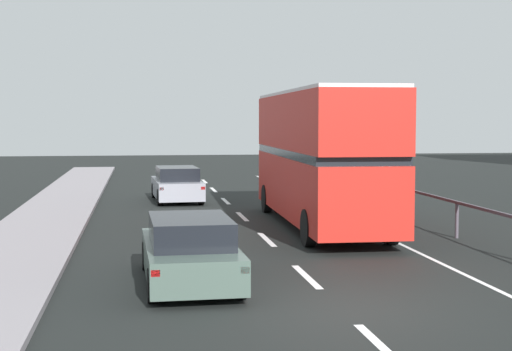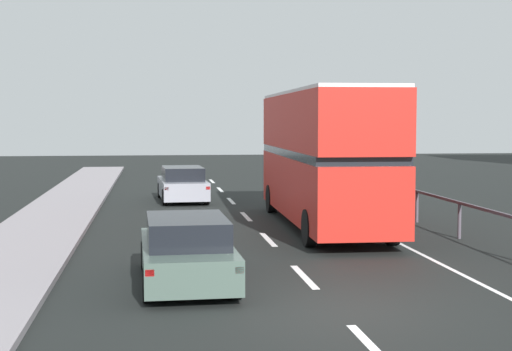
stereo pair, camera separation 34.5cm
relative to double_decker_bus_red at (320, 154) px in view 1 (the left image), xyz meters
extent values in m
cube|color=black|center=(-2.10, -10.15, -2.33)|extent=(74.52, 120.00, 0.10)
cube|color=silver|center=(-2.10, -12.62, -2.28)|extent=(0.16, 2.48, 0.01)
cube|color=silver|center=(-2.10, -7.47, -2.28)|extent=(0.16, 2.48, 0.01)
cube|color=silver|center=(-2.10, -2.33, -2.28)|extent=(0.16, 2.48, 0.01)
cube|color=silver|center=(-2.10, 2.82, -2.28)|extent=(0.16, 2.48, 0.01)
cube|color=silver|center=(-2.10, 7.96, -2.28)|extent=(0.16, 2.48, 0.01)
cube|color=silver|center=(-2.10, 13.11, -2.28)|extent=(0.16, 2.48, 0.01)
cube|color=silver|center=(-2.10, 18.25, -2.28)|extent=(0.16, 2.48, 0.01)
cube|color=silver|center=(1.35, -1.15, -2.28)|extent=(0.12, 46.00, 0.01)
cube|color=#49434C|center=(3.29, -1.15, -1.26)|extent=(0.08, 42.00, 0.08)
cylinder|color=#49434C|center=(3.29, -2.90, -1.77)|extent=(0.10, 0.10, 1.02)
cylinder|color=#49434C|center=(3.29, 0.60, -1.77)|extent=(0.10, 0.10, 1.02)
cylinder|color=#49434C|center=(3.29, 4.10, -1.77)|extent=(0.10, 0.10, 1.02)
cylinder|color=#49434C|center=(3.29, 7.60, -1.77)|extent=(0.10, 0.10, 1.02)
cylinder|color=#49434C|center=(3.29, 11.10, -1.77)|extent=(0.10, 0.10, 1.02)
cylinder|color=#49434C|center=(3.29, 14.60, -1.77)|extent=(0.10, 0.10, 1.02)
cylinder|color=#49434C|center=(3.29, 18.10, -1.77)|extent=(0.10, 0.10, 1.02)
cube|color=#B31F17|center=(0.00, -0.01, -1.00)|extent=(2.66, 10.65, 1.86)
cube|color=black|center=(0.00, -0.01, 0.05)|extent=(2.67, 10.22, 0.24)
cube|color=#B31F17|center=(0.00, -0.01, 1.02)|extent=(2.66, 10.65, 1.70)
cube|color=silver|center=(0.00, -0.01, 1.92)|extent=(2.61, 10.43, 0.10)
cube|color=black|center=(0.11, 5.27, -0.91)|extent=(2.20, 0.08, 1.30)
cube|color=yellow|center=(0.11, 5.27, 1.45)|extent=(1.47, 0.07, 0.28)
cylinder|color=black|center=(-1.04, 3.91, -1.78)|extent=(0.30, 1.01, 1.00)
cylinder|color=black|center=(1.20, 3.87, -1.78)|extent=(0.30, 1.01, 1.00)
cylinder|color=black|center=(-1.20, -3.68, -1.78)|extent=(0.30, 1.01, 1.00)
cylinder|color=black|center=(1.05, -3.73, -1.78)|extent=(0.30, 1.01, 1.00)
cube|color=#40524A|center=(-4.62, -7.75, -1.76)|extent=(1.90, 4.55, 0.67)
cube|color=black|center=(-4.62, -7.97, -1.16)|extent=(1.64, 2.52, 0.55)
cube|color=red|center=(-5.36, -9.99, -1.60)|extent=(0.16, 0.06, 0.12)
cube|color=red|center=(-3.77, -9.95, -1.60)|extent=(0.16, 0.06, 0.12)
cylinder|color=black|center=(-5.47, -6.22, -1.96)|extent=(0.22, 0.64, 0.64)
cylinder|color=black|center=(-3.85, -6.18, -1.96)|extent=(0.22, 0.64, 0.64)
cylinder|color=black|center=(-5.40, -9.32, -1.96)|extent=(0.22, 0.64, 0.64)
cylinder|color=black|center=(-3.77, -9.28, -1.96)|extent=(0.22, 0.64, 0.64)
cube|color=gray|center=(-4.09, 8.32, -1.74)|extent=(2.03, 4.56, 0.71)
cube|color=black|center=(-4.08, 8.10, -1.12)|extent=(1.71, 2.54, 0.54)
cube|color=red|center=(-4.79, 6.08, -1.56)|extent=(0.16, 0.07, 0.12)
cube|color=red|center=(-3.18, 6.16, -1.56)|extent=(0.16, 0.07, 0.12)
cylinder|color=black|center=(-4.99, 9.82, -1.96)|extent=(0.23, 0.65, 0.64)
cylinder|color=black|center=(-3.35, 9.90, -1.96)|extent=(0.23, 0.65, 0.64)
cylinder|color=black|center=(-4.84, 6.75, -1.96)|extent=(0.23, 0.65, 0.64)
cylinder|color=black|center=(-3.19, 6.83, -1.96)|extent=(0.23, 0.65, 0.64)
camera|label=1|loc=(-5.62, -23.25, 1.07)|focal=53.45mm
camera|label=2|loc=(-5.28, -23.30, 1.07)|focal=53.45mm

